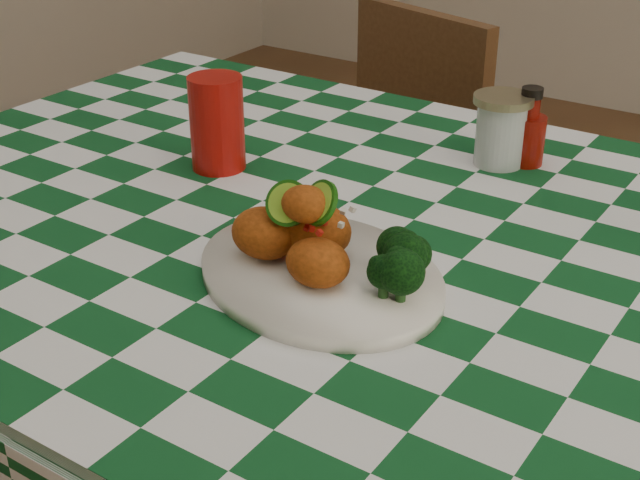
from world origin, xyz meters
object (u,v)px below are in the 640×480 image
Objects in this scene: plate at (320,275)px; mason_jar at (501,130)px; wooden_chair_left at (359,211)px; ketchup_bottle at (529,126)px; dining_table at (380,472)px; red_tumbler at (217,123)px; fried_chicken_pile at (310,227)px.

mason_jar is (0.03, 0.45, 0.05)m from plate.
plate is 1.01m from wooden_chair_left.
ketchup_bottle is 0.04m from mason_jar.
red_tumbler is at bearing 169.68° from dining_table.
red_tumbler reaches higher than ketchup_bottle.
red_tumbler is 0.77m from wooden_chair_left.
red_tumbler reaches higher than fried_chicken_pile.
fried_chicken_pile reaches higher than dining_table.
plate is at bearing -44.76° from wooden_chair_left.
dining_table is 0.54m from mason_jar.
ketchup_bottle is at bearing 37.54° from mason_jar.
fried_chicken_pile is at bearing 180.00° from plate.
dining_table is at bearing -39.29° from wooden_chair_left.
red_tumbler is 0.47m from ketchup_bottle.
red_tumbler is at bearing 147.62° from plate.
ketchup_bottle is (0.07, 0.48, -0.01)m from fried_chicken_pile.
wooden_chair_left is (-0.13, 0.62, -0.43)m from red_tumbler.
red_tumbler is at bearing -144.20° from ketchup_bottle.
plate reaches higher than dining_table.
plate is (-0.01, -0.14, 0.40)m from dining_table.
plate is 2.06× the size of fried_chicken_pile.
ketchup_bottle is 1.10× the size of mason_jar.
plate is 2.29× the size of red_tumbler.
plate is at bearing -94.97° from dining_table.
plate is at bearing -97.05° from ketchup_bottle.
ketchup_bottle reaches higher than wooden_chair_left.
mason_jar is (0.35, 0.25, -0.02)m from red_tumbler.
ketchup_bottle is at bearing 81.38° from fried_chicken_pile.
mason_jar reaches higher than dining_table.
plate is 2.97× the size of mason_jar.
wooden_chair_left is at bearing 123.78° from dining_table.
red_tumbler is (-0.32, 0.20, 0.06)m from plate.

